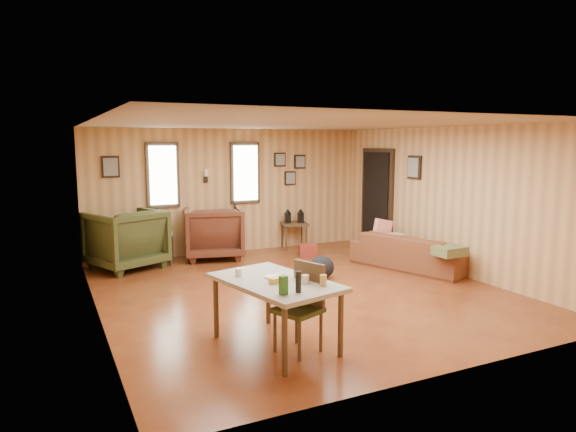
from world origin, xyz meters
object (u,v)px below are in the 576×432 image
sofa (411,246)px  side_table (294,222)px  end_table (159,243)px  dining_table (276,286)px  recliner_green (125,236)px  recliner_brown (213,230)px

sofa → side_table: side_table is taller
end_table → side_table: side_table is taller
side_table → dining_table: dining_table is taller
end_table → dining_table: 4.38m
end_table → dining_table: dining_table is taller
recliner_green → dining_table: size_ratio=0.71×
recliner_brown → dining_table: (-0.68, -4.33, 0.12)m
end_table → sofa: bearing=-30.6°
recliner_green → end_table: recliner_green is taller
recliner_brown → side_table: bearing=-162.5°
recliner_brown → side_table: 1.73m
sofa → end_table: size_ratio=3.06×
sofa → dining_table: (-3.48, -2.11, 0.26)m
sofa → dining_table: bearing=101.7°
dining_table → sofa: bearing=18.4°
recliner_brown → recliner_green: size_ratio=0.95×
recliner_brown → end_table: 1.02m
end_table → recliner_green: bearing=-166.0°
recliner_brown → recliner_green: 1.60m
recliner_green → dining_table: bearing=78.4°
sofa → side_table: 2.57m
sofa → recliner_green: (-4.39, 2.10, 0.16)m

